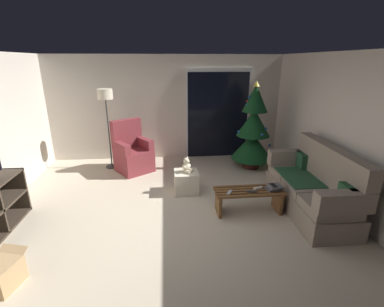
{
  "coord_description": "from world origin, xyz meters",
  "views": [
    {
      "loc": [
        -0.03,
        -3.71,
        2.35
      ],
      "look_at": [
        0.4,
        0.7,
        0.85
      ],
      "focal_mm": 25.71,
      "sensor_mm": 36.0,
      "label": 1
    }
  ],
  "objects_px": {
    "coffee_table": "(249,197)",
    "remote_silver": "(229,192)",
    "couch": "(313,188)",
    "teddy_bear_cream": "(187,166)",
    "cardboard_box_open_near_shelf": "(1,275)",
    "christmas_tree": "(253,131)",
    "armchair": "(132,153)",
    "ottoman": "(186,182)",
    "book_stack": "(274,187)",
    "cell_phone": "(274,185)",
    "floor_lamp": "(106,102)",
    "remote_white": "(258,188)",
    "remote_graphite": "(252,192)"
  },
  "relations": [
    {
      "from": "christmas_tree",
      "to": "armchair",
      "type": "xyz_separation_m",
      "value": [
        -2.7,
        0.07,
        -0.47
      ]
    },
    {
      "from": "couch",
      "to": "remote_white",
      "type": "distance_m",
      "value": 0.9
    },
    {
      "from": "christmas_tree",
      "to": "armchair",
      "type": "bearing_deg",
      "value": 178.5
    },
    {
      "from": "christmas_tree",
      "to": "floor_lamp",
      "type": "relative_size",
      "value": 1.1
    },
    {
      "from": "ottoman",
      "to": "teddy_bear_cream",
      "type": "distance_m",
      "value": 0.32
    },
    {
      "from": "christmas_tree",
      "to": "armchair",
      "type": "height_order",
      "value": "christmas_tree"
    },
    {
      "from": "armchair",
      "to": "floor_lamp",
      "type": "xyz_separation_m",
      "value": [
        -0.52,
        0.25,
        1.1
      ]
    },
    {
      "from": "cell_phone",
      "to": "teddy_bear_cream",
      "type": "xyz_separation_m",
      "value": [
        -1.32,
        0.84,
        0.05
      ]
    },
    {
      "from": "cell_phone",
      "to": "book_stack",
      "type": "bearing_deg",
      "value": 17.43
    },
    {
      "from": "cell_phone",
      "to": "cardboard_box_open_near_shelf",
      "type": "distance_m",
      "value": 3.73
    },
    {
      "from": "cell_phone",
      "to": "ottoman",
      "type": "relative_size",
      "value": 0.33
    },
    {
      "from": "remote_white",
      "to": "coffee_table",
      "type": "bearing_deg",
      "value": -96.84
    },
    {
      "from": "book_stack",
      "to": "coffee_table",
      "type": "bearing_deg",
      "value": 175.51
    },
    {
      "from": "teddy_bear_cream",
      "to": "book_stack",
      "type": "bearing_deg",
      "value": -31.91
    },
    {
      "from": "armchair",
      "to": "cell_phone",
      "type": "bearing_deg",
      "value": -40.05
    },
    {
      "from": "couch",
      "to": "book_stack",
      "type": "relative_size",
      "value": 7.78
    },
    {
      "from": "remote_graphite",
      "to": "remote_white",
      "type": "bearing_deg",
      "value": 138.45
    },
    {
      "from": "book_stack",
      "to": "christmas_tree",
      "type": "relative_size",
      "value": 0.13
    },
    {
      "from": "remote_silver",
      "to": "christmas_tree",
      "type": "relative_size",
      "value": 0.08
    },
    {
      "from": "christmas_tree",
      "to": "armchair",
      "type": "distance_m",
      "value": 2.74
    },
    {
      "from": "remote_white",
      "to": "book_stack",
      "type": "height_order",
      "value": "book_stack"
    },
    {
      "from": "cardboard_box_open_near_shelf",
      "to": "couch",
      "type": "bearing_deg",
      "value": 16.56
    },
    {
      "from": "armchair",
      "to": "teddy_bear_cream",
      "type": "xyz_separation_m",
      "value": [
        1.12,
        -1.21,
        0.13
      ]
    },
    {
      "from": "couch",
      "to": "christmas_tree",
      "type": "height_order",
      "value": "christmas_tree"
    },
    {
      "from": "remote_white",
      "to": "teddy_bear_cream",
      "type": "distance_m",
      "value": 1.34
    },
    {
      "from": "book_stack",
      "to": "cell_phone",
      "type": "distance_m",
      "value": 0.05
    },
    {
      "from": "couch",
      "to": "ottoman",
      "type": "bearing_deg",
      "value": 156.91
    },
    {
      "from": "coffee_table",
      "to": "teddy_bear_cream",
      "type": "relative_size",
      "value": 3.86
    },
    {
      "from": "teddy_bear_cream",
      "to": "cardboard_box_open_near_shelf",
      "type": "distance_m",
      "value": 3.04
    },
    {
      "from": "remote_graphite",
      "to": "ottoman",
      "type": "distance_m",
      "value": 1.33
    },
    {
      "from": "couch",
      "to": "remote_white",
      "type": "bearing_deg",
      "value": 175.07
    },
    {
      "from": "christmas_tree",
      "to": "remote_graphite",
      "type": "bearing_deg",
      "value": -107.14
    },
    {
      "from": "book_stack",
      "to": "floor_lamp",
      "type": "distance_m",
      "value": 3.9
    },
    {
      "from": "ottoman",
      "to": "floor_lamp",
      "type": "bearing_deg",
      "value": 138.24
    },
    {
      "from": "remote_graphite",
      "to": "ottoman",
      "type": "bearing_deg",
      "value": -124.17
    },
    {
      "from": "teddy_bear_cream",
      "to": "cardboard_box_open_near_shelf",
      "type": "xyz_separation_m",
      "value": [
        -2.18,
        -2.09,
        -0.37
      ]
    },
    {
      "from": "couch",
      "to": "cardboard_box_open_near_shelf",
      "type": "bearing_deg",
      "value": -163.44
    },
    {
      "from": "couch",
      "to": "armchair",
      "type": "distance_m",
      "value": 3.72
    },
    {
      "from": "remote_silver",
      "to": "floor_lamp",
      "type": "height_order",
      "value": "floor_lamp"
    },
    {
      "from": "remote_white",
      "to": "book_stack",
      "type": "xyz_separation_m",
      "value": [
        0.24,
        -0.06,
        0.03
      ]
    },
    {
      "from": "teddy_bear_cream",
      "to": "armchair",
      "type": "bearing_deg",
      "value": 132.74
    },
    {
      "from": "cell_phone",
      "to": "armchair",
      "type": "height_order",
      "value": "armchair"
    },
    {
      "from": "couch",
      "to": "teddy_bear_cream",
      "type": "distance_m",
      "value": 2.17
    },
    {
      "from": "remote_silver",
      "to": "christmas_tree",
      "type": "bearing_deg",
      "value": -82.94
    },
    {
      "from": "coffee_table",
      "to": "remote_graphite",
      "type": "relative_size",
      "value": 7.05
    },
    {
      "from": "coffee_table",
      "to": "remote_silver",
      "type": "distance_m",
      "value": 0.37
    },
    {
      "from": "coffee_table",
      "to": "christmas_tree",
      "type": "relative_size",
      "value": 0.56
    },
    {
      "from": "ottoman",
      "to": "teddy_bear_cream",
      "type": "xyz_separation_m",
      "value": [
        0.01,
        -0.01,
        0.32
      ]
    },
    {
      "from": "couch",
      "to": "teddy_bear_cream",
      "type": "xyz_separation_m",
      "value": [
        -1.99,
        0.85,
        0.13
      ]
    },
    {
      "from": "book_stack",
      "to": "armchair",
      "type": "xyz_separation_m",
      "value": [
        -2.45,
        2.04,
        -0.03
      ]
    }
  ]
}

